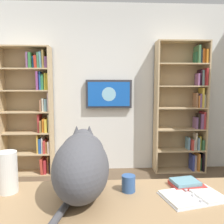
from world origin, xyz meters
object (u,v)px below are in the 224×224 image
at_px(bookshelf_left, 186,110).
at_px(open_binder, 193,196).
at_px(cat, 81,163).
at_px(desk_book_stack, 186,184).
at_px(wall_mounted_tv, 109,94).
at_px(bookshelf_right, 33,110).
at_px(paper_towel_roll, 8,172).
at_px(coffee_mug, 128,183).

bearing_deg(bookshelf_left, open_binder, 70.66).
bearing_deg(cat, desk_book_stack, -174.16).
xyz_separation_m(bookshelf_left, cat, (1.49, 2.41, -0.05)).
xyz_separation_m(wall_mounted_tv, open_binder, (-0.36, 2.57, -0.48)).
bearing_deg(bookshelf_right, cat, 111.25).
distance_m(wall_mounted_tv, open_binder, 2.64).
bearing_deg(wall_mounted_tv, bookshelf_left, 176.19).
bearing_deg(bookshelf_left, paper_towel_roll, 50.99).
bearing_deg(open_binder, cat, -7.02).
relative_size(open_binder, desk_book_stack, 1.84).
relative_size(cat, paper_towel_roll, 2.87).
xyz_separation_m(wall_mounted_tv, coffee_mug, (-0.02, 2.48, -0.44)).
xyz_separation_m(wall_mounted_tv, cat, (0.25, 2.50, -0.30)).
height_order(wall_mounted_tv, desk_book_stack, wall_mounted_tv).
bearing_deg(bookshelf_left, cat, 58.31).
xyz_separation_m(bookshelf_left, paper_towel_roll, (1.92, 2.37, -0.11)).
xyz_separation_m(bookshelf_right, open_binder, (-1.55, 2.49, -0.23)).
bearing_deg(coffee_mug, open_binder, 164.12).
bearing_deg(desk_book_stack, paper_towel_roll, 0.95).
distance_m(bookshelf_left, open_binder, 2.65).
height_order(cat, open_binder, cat).
distance_m(wall_mounted_tv, desk_book_stack, 2.51).
height_order(bookshelf_right, desk_book_stack, bookshelf_right).
height_order(coffee_mug, desk_book_stack, coffee_mug).
height_order(wall_mounted_tv, paper_towel_roll, wall_mounted_tv).
distance_m(coffee_mug, desk_book_stack, 0.36).
relative_size(bookshelf_right, coffee_mug, 20.68).
relative_size(bookshelf_right, wall_mounted_tv, 2.69).
distance_m(cat, coffee_mug, 0.30).
bearing_deg(bookshelf_right, wall_mounted_tv, -175.90).
bearing_deg(wall_mounted_tv, bookshelf_right, 4.10).
height_order(bookshelf_left, cat, bookshelf_left).
height_order(paper_towel_roll, coffee_mug, paper_towel_roll).
height_order(wall_mounted_tv, cat, wall_mounted_tv).
bearing_deg(cat, bookshelf_left, -121.69).
bearing_deg(paper_towel_roll, bookshelf_left, -129.01).
xyz_separation_m(bookshelf_left, bookshelf_right, (2.43, 0.00, 0.00)).
bearing_deg(cat, paper_towel_roll, -6.26).
height_order(bookshelf_left, open_binder, bookshelf_left).
bearing_deg(wall_mounted_tv, paper_towel_roll, 74.51).
bearing_deg(bookshelf_right, desk_book_stack, 123.77).
bearing_deg(bookshelf_left, coffee_mug, 62.98).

